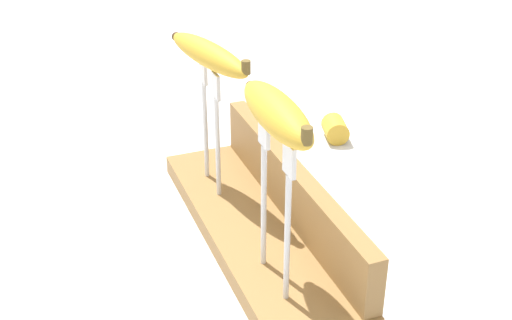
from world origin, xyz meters
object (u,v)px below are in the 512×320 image
object	(u,v)px
fork_stand_left	(211,117)
fork_stand_right	(275,195)
banana_raised_right	(277,113)
banana_raised_left	(209,54)
banana_chunk_near	(335,129)

from	to	relation	value
fork_stand_left	fork_stand_right	bearing A→B (deg)	-0.00
banana_raised_right	banana_raised_left	bearing A→B (deg)	-180.00
fork_stand_left	fork_stand_right	size ratio (longest dim) A/B	0.93
fork_stand_left	banana_chunk_near	size ratio (longest dim) A/B	3.08
banana_raised_left	banana_raised_right	xyz separation A→B (m)	(0.24, 0.00, 0.02)
banana_raised_left	banana_chunk_near	distance (m)	0.36
banana_raised_right	banana_chunk_near	xyz separation A→B (m)	(-0.36, 0.27, -0.23)
fork_stand_left	banana_chunk_near	xyz separation A→B (m)	(-0.12, 0.27, -0.12)
banana_raised_left	banana_chunk_near	world-z (taller)	banana_raised_left
fork_stand_left	banana_chunk_near	world-z (taller)	fork_stand_left
fork_stand_left	fork_stand_right	world-z (taller)	fork_stand_right
fork_stand_right	fork_stand_left	bearing A→B (deg)	180.00
fork_stand_right	banana_raised_left	size ratio (longest dim) A/B	1.05
fork_stand_left	banana_chunk_near	bearing A→B (deg)	114.03
fork_stand_right	banana_chunk_near	bearing A→B (deg)	143.67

